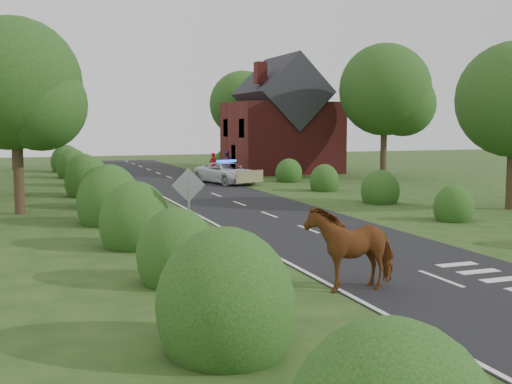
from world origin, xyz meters
name	(u,v)px	position (x,y,z in m)	size (l,w,h in m)	color
ground	(362,250)	(0.00, 0.00, 0.00)	(120.00, 120.00, 0.00)	#214017
road	(222,197)	(0.00, 15.00, 0.01)	(6.00, 70.00, 0.02)	black
road_markings	(203,203)	(-1.60, 12.93, 0.03)	(4.96, 70.00, 0.01)	white
hedgerow_left	(103,194)	(-6.51, 11.69, 0.75)	(2.75, 50.41, 3.00)	#114512
hedgerow_right	(368,189)	(6.60, 11.21, 0.55)	(2.10, 45.78, 2.10)	#114512
tree_left_a	(21,89)	(-9.75, 11.86, 5.34)	(5.74, 5.60, 8.38)	#332316
tree_left_d	(16,102)	(-10.23, 39.85, 5.64)	(6.15, 6.00, 8.89)	#332316
tree_right_b	(390,93)	(14.29, 21.84, 5.94)	(6.56, 6.40, 9.40)	#332316
tree_right_c	(246,107)	(9.27, 37.85, 5.34)	(6.15, 6.00, 8.58)	#332316
road_sign	(189,196)	(-5.00, 2.00, 1.65)	(1.06, 0.08, 2.53)	gray
house	(281,124)	(9.49, 30.00, 3.79)	(8.00, 7.40, 9.17)	maroon
cow	(351,253)	(-2.50, -3.89, 0.83)	(1.23, 2.34, 1.66)	brown
police_van	(227,173)	(2.50, 22.13, 0.69)	(3.66, 5.44, 1.53)	silver
pedestrian_red	(213,164)	(3.28, 28.00, 0.86)	(0.63, 0.41, 1.72)	red
pedestrian_purple	(227,163)	(4.45, 28.39, 0.93)	(0.90, 0.70, 1.85)	#582D73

